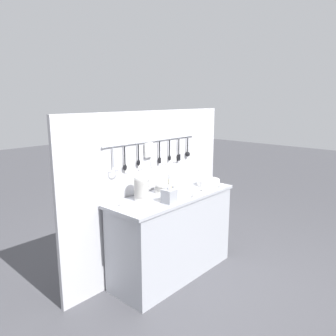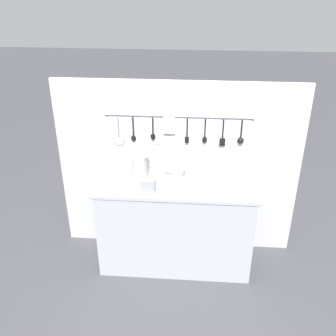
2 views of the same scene
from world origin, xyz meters
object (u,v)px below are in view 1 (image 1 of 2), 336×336
(plate_stack, at_px, (208,182))
(cutlery_caddy, at_px, (169,196))
(bowl_stack_back_corner, at_px, (163,188))
(bowl_stack_short_front, at_px, (141,188))
(cup_back_left, at_px, (203,189))
(cup_edge_near, at_px, (222,186))
(steel_mixing_bowl, at_px, (174,186))
(cup_front_right, at_px, (194,195))
(cup_front_left, at_px, (121,204))

(plate_stack, distance_m, cutlery_caddy, 0.75)
(bowl_stack_back_corner, bearing_deg, bowl_stack_short_front, -177.08)
(plate_stack, height_order, cutlery_caddy, cutlery_caddy)
(bowl_stack_short_front, xyz_separation_m, cup_back_left, (0.63, -0.26, -0.09))
(bowl_stack_short_front, height_order, cup_edge_near, bowl_stack_short_front)
(steel_mixing_bowl, relative_size, cup_front_right, 2.81)
(cutlery_caddy, xyz_separation_m, cup_front_right, (0.28, -0.07, -0.04))
(cup_edge_near, bearing_deg, cup_front_left, 164.30)
(cup_edge_near, bearing_deg, cutlery_caddy, 174.64)
(cup_back_left, bearing_deg, cup_front_left, 164.35)
(plate_stack, distance_m, cup_front_right, 0.49)
(plate_stack, xyz_separation_m, cup_front_right, (-0.46, -0.16, -0.01))
(bowl_stack_back_corner, xyz_separation_m, plate_stack, (0.54, -0.18, -0.01))
(bowl_stack_short_front, distance_m, cup_back_left, 0.69)
(plate_stack, bearing_deg, bowl_stack_short_front, 169.09)
(cup_front_left, height_order, cup_front_right, same)
(bowl_stack_short_front, distance_m, bowl_stack_back_corner, 0.32)
(steel_mixing_bowl, distance_m, cup_front_right, 0.39)
(plate_stack, height_order, cup_edge_near, plate_stack)
(bowl_stack_short_front, distance_m, cup_front_right, 0.51)
(plate_stack, relative_size, cutlery_caddy, 0.89)
(plate_stack, height_order, cup_front_left, plate_stack)
(cup_front_left, bearing_deg, bowl_stack_back_corner, 2.59)
(cup_front_left, distance_m, cup_back_left, 0.92)
(cutlery_caddy, relative_size, cup_back_left, 6.65)
(steel_mixing_bowl, height_order, cup_back_left, cup_back_left)
(bowl_stack_short_front, distance_m, cup_edge_near, 0.93)
(bowl_stack_short_front, height_order, cutlery_caddy, cutlery_caddy)
(cup_edge_near, xyz_separation_m, cup_front_left, (-1.12, 0.32, 0.00))
(steel_mixing_bowl, xyz_separation_m, cup_edge_near, (0.35, -0.37, 0.00))
(bowl_stack_short_front, bearing_deg, cup_back_left, -22.28)
(steel_mixing_bowl, xyz_separation_m, cup_back_left, (0.11, -0.30, 0.00))
(bowl_stack_short_front, xyz_separation_m, cup_front_left, (-0.26, -0.01, -0.09))
(cup_front_right, bearing_deg, cup_front_left, 153.74)
(bowl_stack_back_corner, bearing_deg, cup_back_left, -40.77)
(bowl_stack_short_front, relative_size, plate_stack, 0.91)
(steel_mixing_bowl, bearing_deg, cup_back_left, -69.97)
(cup_edge_near, height_order, cup_back_left, same)
(cup_front_right, bearing_deg, cutlery_caddy, 165.61)
(bowl_stack_back_corner, distance_m, cutlery_caddy, 0.34)
(bowl_stack_short_front, height_order, cup_front_right, bowl_stack_short_front)
(plate_stack, bearing_deg, cup_back_left, -156.70)
(cup_back_left, bearing_deg, cutlery_caddy, 179.55)
(steel_mixing_bowl, height_order, cup_front_right, cup_front_right)
(plate_stack, relative_size, cup_front_left, 5.91)
(plate_stack, bearing_deg, bowl_stack_back_corner, 161.50)
(cup_back_left, height_order, cup_front_right, same)
(plate_stack, distance_m, cup_edge_near, 0.16)
(cutlery_caddy, bearing_deg, bowl_stack_back_corner, 52.42)
(cup_front_right, bearing_deg, steel_mixing_bowl, 69.54)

